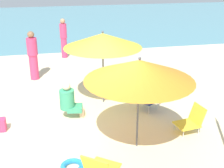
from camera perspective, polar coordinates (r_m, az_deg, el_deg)
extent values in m
plane|color=beige|center=(6.85, -6.16, -9.48)|extent=(40.00, 40.00, 0.00)
cube|color=#5693A3|center=(21.04, -10.65, 11.65)|extent=(40.00, 16.00, 0.01)
cylinder|color=#4C4C51|center=(7.98, -1.71, 2.87)|extent=(0.04, 0.04, 1.92)
cone|color=yellow|center=(7.77, -1.77, 8.30)|extent=(2.04, 2.04, 0.37)
sphere|color=#4C4C51|center=(7.72, -1.79, 9.84)|extent=(0.06, 0.06, 0.06)
cylinder|color=#4C4C51|center=(5.98, 4.97, -4.05)|extent=(0.04, 0.04, 1.88)
cone|color=orange|center=(5.70, 5.21, 2.65)|extent=(2.14, 2.14, 0.41)
sphere|color=#4C4C51|center=(5.63, 5.29, 4.89)|extent=(0.06, 0.06, 0.06)
cube|color=gold|center=(5.43, -1.71, -15.65)|extent=(0.69, 0.69, 0.03)
cube|color=gold|center=(5.13, -3.05, -15.45)|extent=(0.50, 0.43, 0.38)
cylinder|color=silver|center=(5.71, -2.70, -15.08)|extent=(0.02, 0.02, 0.23)
cube|color=gold|center=(6.99, 14.02, -7.47)|extent=(0.56, 0.52, 0.03)
cube|color=gold|center=(7.04, 15.93, -5.53)|extent=(0.23, 0.46, 0.41)
cylinder|color=silver|center=(6.82, 13.40, -9.25)|extent=(0.02, 0.02, 0.19)
cylinder|color=silver|center=(7.07, 11.80, -7.92)|extent=(0.02, 0.02, 0.19)
cylinder|color=silver|center=(7.03, 16.09, -8.55)|extent=(0.02, 0.02, 0.19)
cylinder|color=silver|center=(7.27, 14.44, -7.28)|extent=(0.02, 0.02, 0.19)
cube|color=navy|center=(7.85, 6.78, -3.09)|extent=(0.65, 0.64, 0.03)
cube|color=navy|center=(7.65, 8.31, -2.35)|extent=(0.46, 0.39, 0.35)
cylinder|color=silver|center=(7.86, 4.87, -4.08)|extent=(0.02, 0.02, 0.25)
cylinder|color=silver|center=(8.14, 6.47, -3.21)|extent=(0.02, 0.02, 0.25)
cylinder|color=silver|center=(7.68, 7.02, -4.85)|extent=(0.02, 0.02, 0.25)
cylinder|color=silver|center=(7.96, 8.58, -3.92)|extent=(0.02, 0.02, 0.25)
cylinder|color=#DB3866|center=(12.43, -9.07, 6.83)|extent=(0.23, 0.23, 0.81)
cylinder|color=#DB3866|center=(12.27, -9.26, 9.94)|extent=(0.27, 0.27, 0.57)
sphere|color=tan|center=(12.20, -9.37, 11.71)|extent=(0.21, 0.21, 0.21)
cylinder|color=#DB3866|center=(10.19, -14.60, 3.13)|extent=(0.28, 0.28, 0.83)
cylinder|color=#DB3866|center=(10.00, -14.98, 6.89)|extent=(0.33, 0.33, 0.56)
sphere|color=#896042|center=(9.91, -15.19, 9.05)|extent=(0.22, 0.22, 0.22)
cube|color=#389970|center=(7.46, -7.06, -4.56)|extent=(0.41, 0.41, 0.12)
cylinder|color=beige|center=(7.51, -5.79, -5.40)|extent=(0.12, 0.12, 0.25)
cylinder|color=#389970|center=(7.38, -8.54, -2.88)|extent=(0.36, 0.36, 0.48)
sphere|color=beige|center=(7.24, -8.68, -0.42)|extent=(0.20, 0.20, 0.20)
torus|color=#238CD8|center=(5.82, -7.51, -15.27)|extent=(0.45, 0.45, 0.10)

